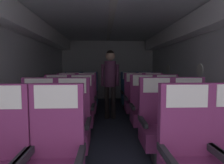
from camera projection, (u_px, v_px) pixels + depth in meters
name	position (u px, v px, depth m)	size (l,w,h in m)	color
ground	(112.00, 130.00, 3.83)	(3.82, 7.95, 0.02)	#2D3342
fuselage_shell	(111.00, 47.00, 3.98)	(3.70, 7.60, 2.32)	silver
seat_a_left_aisle	(55.00, 163.00, 1.57)	(0.49, 0.51, 1.12)	#38383D
seat_a_right_window	(190.00, 161.00, 1.60)	(0.49, 0.51, 1.12)	#38383D
seat_b_left_window	(38.00, 128.00, 2.48)	(0.49, 0.51, 1.12)	#38383D
seat_b_left_aisle	(72.00, 127.00, 2.50)	(0.49, 0.51, 1.12)	#38383D
seat_b_right_aisle	(191.00, 125.00, 2.59)	(0.49, 0.51, 1.12)	#38383D
seat_b_right_window	(158.00, 125.00, 2.57)	(0.49, 0.51, 1.12)	#38383D
seat_c_left_window	(56.00, 110.00, 3.45)	(0.49, 0.51, 1.12)	#38383D
seat_c_left_aisle	(81.00, 110.00, 3.48)	(0.49, 0.51, 1.12)	#38383D
seat_c_right_aisle	(168.00, 109.00, 3.54)	(0.49, 0.51, 1.12)	#38383D
seat_c_right_window	(143.00, 110.00, 3.52)	(0.49, 0.51, 1.12)	#38383D
seat_d_left_window	(66.00, 101.00, 4.40)	(0.49, 0.51, 1.12)	#38383D
seat_d_left_aisle	(86.00, 101.00, 4.43)	(0.49, 0.51, 1.12)	#38383D
seat_d_right_aisle	(154.00, 100.00, 4.50)	(0.49, 0.51, 1.12)	#38383D
seat_d_right_window	(135.00, 100.00, 4.47)	(0.49, 0.51, 1.12)	#38383D
seat_e_left_window	(73.00, 95.00, 5.36)	(0.49, 0.51, 1.12)	#38383D
seat_e_left_aisle	(89.00, 95.00, 5.36)	(0.49, 0.51, 1.12)	#38383D
seat_e_right_aisle	(145.00, 94.00, 5.44)	(0.49, 0.51, 1.12)	#38383D
seat_e_right_window	(129.00, 94.00, 5.43)	(0.49, 0.51, 1.12)	#38383D
flight_attendant	(110.00, 76.00, 4.58)	(0.43, 0.28, 1.66)	black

